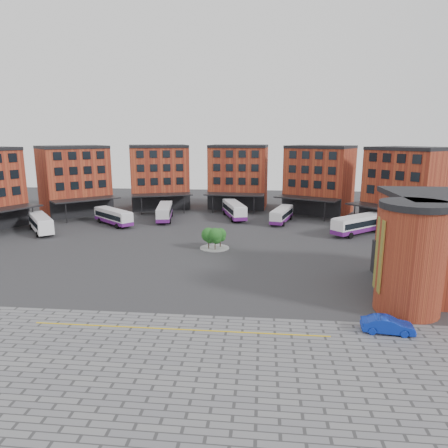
# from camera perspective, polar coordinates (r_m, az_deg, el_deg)

# --- Properties ---
(ground) EXTENTS (160.00, 160.00, 0.00)m
(ground) POSITION_cam_1_polar(r_m,az_deg,el_deg) (49.07, -5.41, -7.23)
(ground) COLOR #28282B
(ground) RESTS_ON ground
(paving_zone) EXTENTS (50.00, 22.00, 0.02)m
(paving_zone) POSITION_cam_1_polar(r_m,az_deg,el_deg) (29.39, -10.04, -21.73)
(paving_zone) COLOR slate
(paving_zone) RESTS_ON ground
(yellow_line) EXTENTS (26.00, 0.15, 0.02)m
(yellow_line) POSITION_cam_1_polar(r_m,az_deg,el_deg) (36.06, -6.54, -14.71)
(yellow_line) COLOR gold
(yellow_line) RESTS_ON paving_zone
(main_building) EXTENTS (94.14, 42.48, 14.60)m
(main_building) POSITION_cam_1_polar(r_m,az_deg,el_deg) (85.23, -3.78, 6.14)
(main_building) COLOR #9C3C22
(main_building) RESTS_ON ground
(tree_island) EXTENTS (4.40, 4.40, 3.36)m
(tree_island) POSITION_cam_1_polar(r_m,az_deg,el_deg) (59.10, -1.41, -1.79)
(tree_island) COLOR gray
(tree_island) RESTS_ON ground
(bus_a) EXTENTS (8.58, 9.80, 3.01)m
(bus_a) POSITION_cam_1_polar(r_m,az_deg,el_deg) (76.66, -24.72, 0.21)
(bus_a) COLOR white
(bus_a) RESTS_ON ground
(bus_b) EXTENTS (9.63, 8.77, 2.99)m
(bus_b) POSITION_cam_1_polar(r_m,az_deg,el_deg) (78.52, -15.54, 1.04)
(bus_b) COLOR silver
(bus_b) RESTS_ON ground
(bus_c) EXTENTS (4.40, 11.31, 3.11)m
(bus_c) POSITION_cam_1_polar(r_m,az_deg,el_deg) (80.89, -8.49, 1.73)
(bus_c) COLOR silver
(bus_c) RESTS_ON ground
(bus_d) EXTENTS (5.92, 11.90, 3.28)m
(bus_d) POSITION_cam_1_polar(r_m,az_deg,el_deg) (81.85, 1.46, 2.05)
(bus_d) COLOR white
(bus_d) RESTS_ON ground
(bus_e) EXTENTS (5.00, 10.42, 2.86)m
(bus_e) POSITION_cam_1_polar(r_m,az_deg,el_deg) (78.55, 8.25, 1.32)
(bus_e) COLOR white
(bus_e) RESTS_ON ground
(bus_f) EXTENTS (10.50, 9.45, 3.24)m
(bus_f) POSITION_cam_1_polar(r_m,az_deg,el_deg) (72.18, 18.71, -0.02)
(bus_f) COLOR white
(bus_f) RESTS_ON ground
(blue_car) EXTENTS (4.46, 1.93, 1.43)m
(blue_car) POSITION_cam_1_polar(r_m,az_deg,el_deg) (37.70, 22.32, -13.20)
(blue_car) COLOR #0D2AAA
(blue_car) RESTS_ON ground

